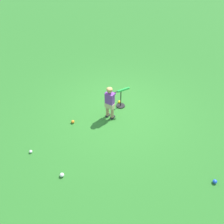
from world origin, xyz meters
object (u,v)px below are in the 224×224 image
object	(u,v)px
play_ball_behind_batter	(215,182)
play_ball_by_bucket	(62,175)
play_ball_midfield	(31,152)
child_batter	(111,100)
batting_tee	(121,103)
play_ball_far_right	(119,102)
play_ball_center_lawn	(73,122)

from	to	relation	value
play_ball_behind_batter	play_ball_by_bucket	bearing A→B (deg)	-15.51
play_ball_by_bucket	play_ball_midfield	distance (m)	1.16
play_ball_by_bucket	child_batter	bearing A→B (deg)	-130.59
play_ball_by_bucket	batting_tee	xyz separation A→B (m)	(-1.98, -2.26, 0.05)
play_ball_far_right	play_ball_midfield	xyz separation A→B (m)	(2.71, 1.52, -0.01)
play_ball_far_right	play_ball_by_bucket	world-z (taller)	same
child_batter	play_ball_far_right	size ratio (longest dim) A/B	10.61
child_batter	play_ball_midfield	bearing A→B (deg)	21.85
batting_tee	play_ball_center_lawn	bearing A→B (deg)	16.74
play_ball_by_bucket	play_ball_center_lawn	size ratio (longest dim) A/B	1.04
play_ball_midfield	batting_tee	distance (m)	3.04
child_batter	play_ball_center_lawn	xyz separation A→B (m)	(1.14, 0.03, -0.60)
batting_tee	play_ball_by_bucket	bearing A→B (deg)	48.80
play_ball_midfield	play_ball_by_bucket	bearing A→B (deg)	129.71
child_batter	play_ball_midfield	world-z (taller)	child_batter
play_ball_behind_batter	batting_tee	size ratio (longest dim) A/B	0.16
child_batter	play_ball_behind_batter	size ratio (longest dim) A/B	10.76
play_ball_center_lawn	batting_tee	distance (m)	1.64
child_batter	batting_tee	size ratio (longest dim) A/B	1.74
play_ball_by_bucket	batting_tee	bearing A→B (deg)	-131.20
play_ball_far_right	batting_tee	world-z (taller)	batting_tee
play_ball_far_right	play_ball_midfield	world-z (taller)	play_ball_far_right
play_ball_behind_batter	child_batter	bearing A→B (deg)	-56.62
play_ball_behind_batter	batting_tee	world-z (taller)	batting_tee
child_batter	play_ball_by_bucket	xyz separation A→B (m)	(1.55, 1.81, -0.60)
play_ball_center_lawn	batting_tee	size ratio (longest dim) A/B	0.16
play_ball_by_bucket	batting_tee	distance (m)	3.00
play_ball_midfield	play_ball_center_lawn	distance (m)	1.46
play_ball_center_lawn	batting_tee	xyz separation A→B (m)	(-1.57, -0.47, 0.06)
play_ball_behind_batter	play_ball_midfield	bearing A→B (deg)	-23.98
child_batter	play_ball_behind_batter	distance (m)	3.34
play_ball_center_lawn	child_batter	bearing A→B (deg)	-178.70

